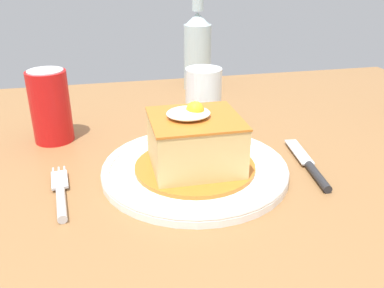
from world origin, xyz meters
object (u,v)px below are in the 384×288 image
at_px(drinking_glass, 203,100).
at_px(main_plate, 195,169).
at_px(knife, 312,169).
at_px(soda_can, 50,106).
at_px(beer_bottle_clear, 197,47).
at_px(fork, 61,195).

bearing_deg(drinking_glass, main_plate, -107.16).
relative_size(knife, soda_can, 1.34).
height_order(main_plate, soda_can, soda_can).
relative_size(main_plate, beer_bottle_clear, 1.02).
distance_m(soda_can, drinking_glass, 0.27).
distance_m(main_plate, knife, 0.17).
relative_size(knife, drinking_glass, 1.58).
distance_m(knife, drinking_glass, 0.26).
bearing_deg(fork, beer_bottle_clear, 57.31).
height_order(soda_can, drinking_glass, soda_can).
distance_m(fork, beer_bottle_clear, 0.54).
bearing_deg(main_plate, fork, -171.24).
distance_m(knife, soda_can, 0.44).
xyz_separation_m(soda_can, beer_bottle_clear, (0.31, 0.25, 0.04)).
relative_size(fork, soda_can, 1.14).
xyz_separation_m(fork, soda_can, (-0.02, 0.20, 0.06)).
bearing_deg(fork, main_plate, 8.76).
distance_m(main_plate, fork, 0.19).
bearing_deg(beer_bottle_clear, drinking_glass, -100.22).
height_order(main_plate, knife, main_plate).
height_order(soda_can, beer_bottle_clear, beer_bottle_clear).
distance_m(soda_can, beer_bottle_clear, 0.40).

